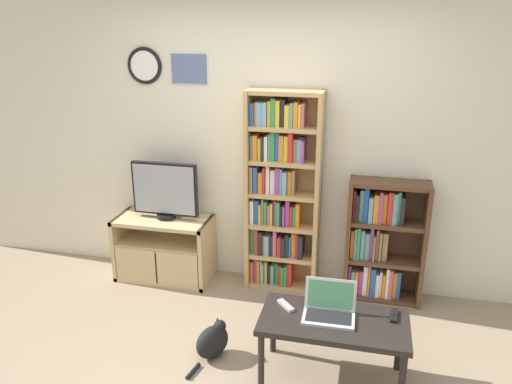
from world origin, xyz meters
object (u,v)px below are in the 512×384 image
(tv_stand, at_px, (164,249))
(remote_near_laptop, at_px, (394,315))
(television, at_px, (165,191))
(coffee_table, at_px, (334,327))
(laptop, at_px, (329,308))
(bookshelf_tall, at_px, (280,194))
(bookshelf_short, at_px, (380,242))
(remote_far_from_laptop, at_px, (286,305))
(cat, at_px, (213,341))

(tv_stand, bearing_deg, remote_near_laptop, -24.65)
(television, height_order, coffee_table, television)
(laptop, distance_m, remote_near_laptop, 0.44)
(television, bearing_deg, bookshelf_tall, 4.35)
(coffee_table, bearing_deg, remote_near_laptop, 17.77)
(bookshelf_short, bearing_deg, tv_stand, -176.59)
(laptop, bearing_deg, coffee_table, -46.41)
(coffee_table, distance_m, remote_far_from_laptop, 0.35)
(television, height_order, cat, television)
(bookshelf_tall, relative_size, coffee_table, 1.84)
(coffee_table, xyz_separation_m, remote_far_from_laptop, (-0.34, 0.08, 0.06))
(cat, bearing_deg, bookshelf_short, 77.68)
(tv_stand, height_order, remote_near_laptop, tv_stand)
(laptop, height_order, cat, laptop)
(coffee_table, relative_size, remote_near_laptop, 6.02)
(bookshelf_tall, relative_size, bookshelf_short, 1.66)
(bookshelf_tall, distance_m, bookshelf_short, 0.96)
(tv_stand, bearing_deg, television, 51.63)
(television, relative_size, coffee_table, 0.63)
(bookshelf_short, distance_m, cat, 1.67)
(remote_near_laptop, bearing_deg, tv_stand, 160.26)
(tv_stand, height_order, television, television)
(tv_stand, xyz_separation_m, bookshelf_short, (1.97, 0.12, 0.23))
(tv_stand, distance_m, laptop, 1.95)
(laptop, xyz_separation_m, cat, (-0.83, 0.01, -0.40))
(laptop, bearing_deg, tv_stand, 146.46)
(coffee_table, height_order, remote_near_laptop, remote_near_laptop)
(tv_stand, bearing_deg, bookshelf_short, 3.41)
(television, distance_m, remote_near_laptop, 2.30)
(bookshelf_tall, height_order, cat, bookshelf_tall)
(bookshelf_tall, height_order, laptop, bookshelf_tall)
(bookshelf_short, xyz_separation_m, remote_far_from_laptop, (-0.63, -1.11, -0.05))
(coffee_table, distance_m, laptop, 0.13)
(bookshelf_short, relative_size, laptop, 3.12)
(coffee_table, height_order, cat, coffee_table)
(tv_stand, relative_size, bookshelf_short, 0.82)
(bookshelf_tall, xyz_separation_m, remote_far_from_laptop, (0.26, -1.11, -0.42))
(remote_far_from_laptop, bearing_deg, bookshelf_short, -162.17)
(remote_near_laptop, distance_m, remote_far_from_laptop, 0.73)
(bookshelf_short, bearing_deg, coffee_table, -103.86)
(tv_stand, relative_size, cat, 1.98)
(laptop, relative_size, remote_far_from_laptop, 2.35)
(tv_stand, xyz_separation_m, television, (0.03, 0.04, 0.57))
(laptop, bearing_deg, remote_far_from_laptop, 170.43)
(television, xyz_separation_m, laptop, (1.61, -1.08, -0.34))
(coffee_table, bearing_deg, laptop, 134.89)
(television, xyz_separation_m, bookshelf_short, (1.94, 0.08, -0.34))
(cat, bearing_deg, remote_far_from_laptop, 36.61)
(bookshelf_tall, xyz_separation_m, laptop, (0.56, -1.16, -0.37))
(coffee_table, distance_m, remote_near_laptop, 0.41)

